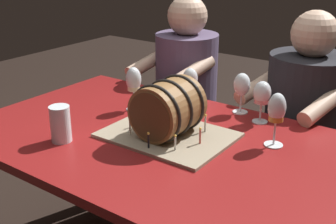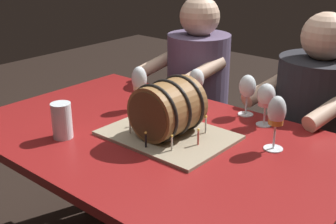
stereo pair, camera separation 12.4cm
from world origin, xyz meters
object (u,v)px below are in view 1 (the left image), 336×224
wine_glass_red (190,80)px  person_seated_right (302,138)px  barrel_cake (168,112)px  wine_glass_rose (262,95)px  wine_glass_amber (277,111)px  wine_glass_empty (242,85)px  wine_glass_white (134,82)px  dining_table (155,159)px  person_seated_left (186,110)px  beer_pint (61,125)px

wine_glass_red → person_seated_right: bearing=41.2°
barrel_cake → wine_glass_rose: barrel_cake is taller
wine_glass_amber → wine_glass_empty: 0.34m
wine_glass_white → wine_glass_empty: bearing=31.3°
dining_table → person_seated_left: person_seated_left is taller
wine_glass_empty → wine_glass_red: (-0.23, -0.05, -0.01)m
person_seated_left → person_seated_right: bearing=0.0°
wine_glass_empty → wine_glass_rose: 0.13m
wine_glass_amber → person_seated_right: bearing=97.1°
person_seated_left → dining_table: bearing=-65.0°
beer_pint → person_seated_left: bearing=95.0°
dining_table → wine_glass_empty: bearing=69.8°
barrel_cake → wine_glass_empty: barrel_cake is taller
wine_glass_empty → person_seated_left: 0.66m
dining_table → barrel_cake: barrel_cake is taller
dining_table → wine_glass_amber: (0.40, 0.19, 0.24)m
beer_pint → person_seated_right: person_seated_right is taller
wine_glass_amber → dining_table: bearing=-154.8°
dining_table → wine_glass_rose: (0.27, 0.36, 0.22)m
barrel_cake → beer_pint: bearing=-138.4°
wine_glass_white → wine_glass_rose: wine_glass_white is taller
wine_glass_red → person_seated_left: (-0.26, 0.36, -0.31)m
wine_glass_white → beer_pint: wine_glass_white is taller
dining_table → barrel_cake: bearing=31.2°
wine_glass_white → wine_glass_red: wine_glass_white is taller
person_seated_right → dining_table: bearing=-114.9°
barrel_cake → wine_glass_red: (-0.12, 0.34, 0.02)m
wine_glass_amber → person_seated_left: bearing=144.1°
dining_table → person_seated_left: 0.80m
barrel_cake → wine_glass_rose: bearing=56.5°
wine_glass_amber → barrel_cake: bearing=-155.6°
wine_glass_amber → wine_glass_rose: wine_glass_amber is taller
dining_table → wine_glass_amber: wine_glass_amber is taller
person_seated_right → wine_glass_amber: bearing=-82.9°
barrel_cake → wine_glass_red: bearing=109.8°
dining_table → person_seated_left: size_ratio=1.25×
wine_glass_amber → person_seated_left: (-0.74, 0.53, -0.33)m
wine_glass_rose → dining_table: bearing=-126.3°
barrel_cake → beer_pint: size_ratio=3.44×
wine_glass_empty → beer_pint: size_ratio=1.29×
person_seated_left → person_seated_right: 0.67m
wine_glass_white → wine_glass_amber: bearing=1.5°
wine_glass_amber → person_seated_left: 0.97m
wine_glass_red → beer_pint: size_ratio=1.26×
wine_glass_white → person_seated_right: size_ratio=0.17×
dining_table → barrel_cake: (0.04, 0.03, 0.20)m
wine_glass_empty → person_seated_left: (-0.49, 0.31, -0.32)m
person_seated_left → wine_glass_red: bearing=-54.2°
wine_glass_empty → beer_pint: wine_glass_empty is taller
wine_glass_empty → person_seated_left: bearing=147.7°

